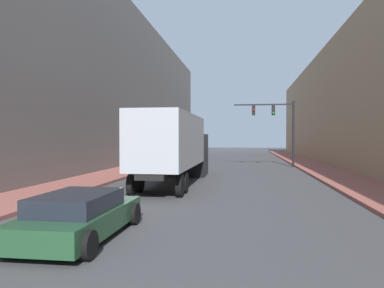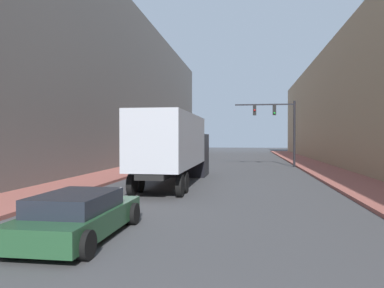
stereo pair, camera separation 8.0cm
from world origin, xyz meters
TOP-DOWN VIEW (x-y plane):
  - sidewalk_right at (7.53, 30.00)m, footprint 3.19×80.00m
  - sidewalk_left at (-7.53, 30.00)m, footprint 3.19×80.00m
  - building_right at (12.13, 30.00)m, footprint 6.00×80.00m
  - building_left at (-12.13, 30.00)m, footprint 6.00×80.00m
  - semi_truck at (-2.34, 18.39)m, footprint 2.47×11.97m
  - sedan_car at (-2.64, 6.68)m, footprint 2.09×4.59m
  - traffic_signal_gantry at (4.52, 31.99)m, footprint 5.38×0.35m

SIDE VIEW (x-z plane):
  - sidewalk_right at x=7.53m, z-range 0.00..0.15m
  - sidewalk_left at x=-7.53m, z-range 0.00..0.15m
  - sedan_car at x=-2.64m, z-range -0.01..1.17m
  - semi_truck at x=-2.34m, z-range 0.22..4.04m
  - traffic_signal_gantry at x=4.52m, z-range 1.11..7.02m
  - building_right at x=12.13m, z-range 0.00..11.52m
  - building_left at x=-12.13m, z-range 0.00..15.53m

